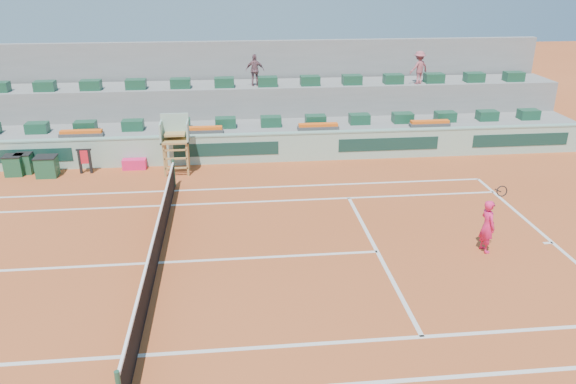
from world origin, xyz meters
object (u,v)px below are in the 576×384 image
object	(u,v)px
drink_cooler_a	(47,166)
umpire_chair	(175,136)
tennis_player	(487,226)
player_bag	(134,164)

from	to	relation	value
drink_cooler_a	umpire_chair	bearing A→B (deg)	-0.99
umpire_chair	tennis_player	world-z (taller)	umpire_chair
player_bag	drink_cooler_a	bearing A→B (deg)	-170.90
umpire_chair	drink_cooler_a	size ratio (longest dim) A/B	2.86
player_bag	umpire_chair	size ratio (longest dim) A/B	0.40
drink_cooler_a	tennis_player	world-z (taller)	tennis_player
drink_cooler_a	tennis_player	size ratio (longest dim) A/B	0.37
drink_cooler_a	tennis_player	bearing A→B (deg)	-28.06
umpire_chair	player_bag	bearing A→B (deg)	161.11
umpire_chair	tennis_player	distance (m)	12.34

